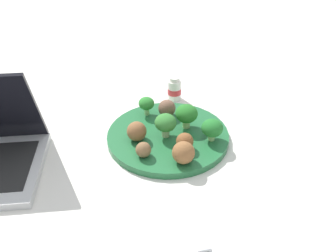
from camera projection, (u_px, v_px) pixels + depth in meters
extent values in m
plane|color=silver|center=(168.00, 139.00, 0.83)|extent=(4.00, 4.00, 0.00)
cylinder|color=#236638|center=(168.00, 136.00, 0.82)|extent=(0.28, 0.28, 0.02)
cylinder|color=#8DC479|center=(147.00, 111.00, 0.88)|extent=(0.01, 0.01, 0.02)
ellipsoid|color=#2C7B2E|center=(146.00, 103.00, 0.87)|extent=(0.04, 0.04, 0.03)
cylinder|color=#A4BC82|center=(166.00, 133.00, 0.80)|extent=(0.02, 0.02, 0.02)
ellipsoid|color=#337831|center=(166.00, 123.00, 0.79)|extent=(0.05, 0.05, 0.04)
cylinder|color=#A1CA7B|center=(211.00, 137.00, 0.79)|extent=(0.02, 0.02, 0.01)
ellipsoid|color=#236E2A|center=(212.00, 128.00, 0.78)|extent=(0.05, 0.05, 0.04)
cylinder|color=#A8C778|center=(186.00, 124.00, 0.83)|extent=(0.02, 0.02, 0.02)
ellipsoid|color=#256D25|center=(187.00, 114.00, 0.82)|extent=(0.05, 0.05, 0.04)
sphere|color=brown|center=(183.00, 153.00, 0.72)|extent=(0.05, 0.05, 0.05)
sphere|color=brown|center=(185.00, 141.00, 0.76)|extent=(0.04, 0.04, 0.04)
sphere|color=brown|center=(167.00, 108.00, 0.87)|extent=(0.04, 0.04, 0.04)
sphere|color=brown|center=(143.00, 150.00, 0.74)|extent=(0.03, 0.03, 0.03)
sphere|color=brown|center=(137.00, 131.00, 0.79)|extent=(0.04, 0.04, 0.04)
cube|color=white|center=(184.00, 226.00, 0.61)|extent=(0.18, 0.13, 0.01)
cube|color=silver|center=(192.00, 216.00, 0.62)|extent=(0.09, 0.02, 0.01)
cube|color=silver|center=(202.00, 243.00, 0.58)|extent=(0.03, 0.02, 0.01)
cube|color=silver|center=(169.00, 214.00, 0.63)|extent=(0.09, 0.02, 0.01)
cube|color=silver|center=(181.00, 247.00, 0.57)|extent=(0.06, 0.02, 0.01)
cylinder|color=white|center=(174.00, 90.00, 0.97)|extent=(0.04, 0.04, 0.06)
cylinder|color=red|center=(174.00, 91.00, 0.97)|extent=(0.04, 0.04, 0.02)
cylinder|color=silver|center=(175.00, 79.00, 0.95)|extent=(0.03, 0.03, 0.01)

